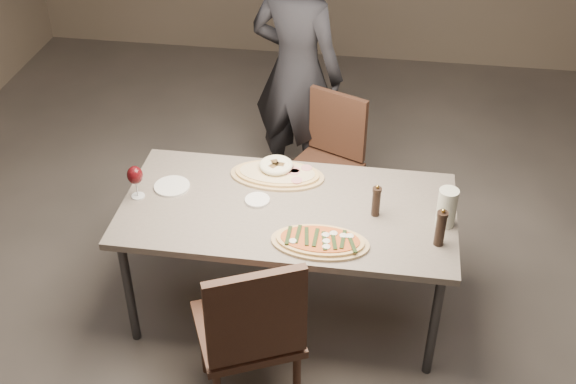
# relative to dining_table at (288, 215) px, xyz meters

# --- Properties ---
(room) EXTENTS (7.00, 7.00, 7.00)m
(room) POSITION_rel_dining_table_xyz_m (0.00, 0.00, 0.71)
(room) COLOR #5B544E
(room) RESTS_ON ground
(dining_table) EXTENTS (1.80, 0.90, 0.75)m
(dining_table) POSITION_rel_dining_table_xyz_m (0.00, 0.00, 0.00)
(dining_table) COLOR slate
(dining_table) RESTS_ON ground
(zucchini_pizza) EXTENTS (0.50, 0.28, 0.05)m
(zucchini_pizza) POSITION_rel_dining_table_xyz_m (0.21, -0.28, 0.07)
(zucchini_pizza) COLOR tan
(zucchini_pizza) RESTS_ON dining_table
(ham_pizza) EXTENTS (0.54, 0.30, 0.04)m
(ham_pizza) POSITION_rel_dining_table_xyz_m (-0.10, 0.27, 0.07)
(ham_pizza) COLOR tan
(ham_pizza) RESTS_ON dining_table
(bread_basket) EXTENTS (0.19, 0.19, 0.07)m
(bread_basket) POSITION_rel_dining_table_xyz_m (-0.12, 0.31, 0.10)
(bread_basket) COLOR beige
(bread_basket) RESTS_ON dining_table
(oil_dish) EXTENTS (0.14, 0.14, 0.02)m
(oil_dish) POSITION_rel_dining_table_xyz_m (-0.17, 0.03, 0.07)
(oil_dish) COLOR white
(oil_dish) RESTS_ON dining_table
(pepper_mill_left) EXTENTS (0.06, 0.06, 0.22)m
(pepper_mill_left) POSITION_rel_dining_table_xyz_m (0.80, -0.19, 0.16)
(pepper_mill_left) COLOR black
(pepper_mill_left) RESTS_ON dining_table
(pepper_mill_right) EXTENTS (0.05, 0.05, 0.19)m
(pepper_mill_right) POSITION_rel_dining_table_xyz_m (0.47, 0.00, 0.15)
(pepper_mill_right) COLOR black
(pepper_mill_right) RESTS_ON dining_table
(carafe) EXTENTS (0.10, 0.10, 0.21)m
(carafe) POSITION_rel_dining_table_xyz_m (0.83, -0.02, 0.16)
(carafe) COLOR silver
(carafe) RESTS_ON dining_table
(wine_glass) EXTENTS (0.09, 0.09, 0.20)m
(wine_glass) POSITION_rel_dining_table_xyz_m (-0.83, -0.03, 0.19)
(wine_glass) COLOR silver
(wine_glass) RESTS_ON dining_table
(side_plate) EXTENTS (0.20, 0.20, 0.01)m
(side_plate) POSITION_rel_dining_table_xyz_m (-0.67, 0.08, 0.06)
(side_plate) COLOR white
(side_plate) RESTS_ON dining_table
(chair_near) EXTENTS (0.64, 0.64, 1.02)m
(chair_near) POSITION_rel_dining_table_xyz_m (-0.07, -0.74, -0.12)
(chair_near) COLOR #3F261A
(chair_near) RESTS_ON ground
(chair_far) EXTENTS (0.57, 0.57, 0.91)m
(chair_far) POSITION_rel_dining_table_xyz_m (0.13, 0.92, -0.18)
(chair_far) COLOR #3F261A
(chair_far) RESTS_ON ground
(diner) EXTENTS (0.76, 0.62, 1.81)m
(diner) POSITION_rel_dining_table_xyz_m (-0.13, 1.28, 0.21)
(diner) COLOR black
(diner) RESTS_ON ground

